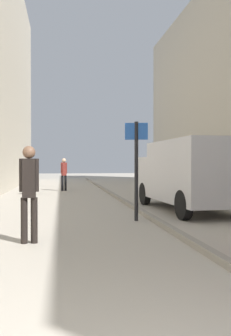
# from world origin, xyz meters

# --- Properties ---
(ground_plane) EXTENTS (80.00, 80.00, 0.00)m
(ground_plane) POSITION_xyz_m (0.00, 12.00, 0.00)
(ground_plane) COLOR #A8A093
(kerb_strip) EXTENTS (0.16, 40.00, 0.12)m
(kerb_strip) POSITION_xyz_m (1.58, 12.00, 0.06)
(kerb_strip) COLOR gray
(kerb_strip) RESTS_ON ground_plane
(pedestrian_main_foreground) EXTENTS (0.34, 0.26, 1.79)m
(pedestrian_main_foreground) POSITION_xyz_m (-0.66, 17.80, 1.03)
(pedestrian_main_foreground) COLOR black
(pedestrian_main_foreground) RESTS_ON ground_plane
(pedestrian_mid_block) EXTENTS (0.37, 0.24, 1.84)m
(pedestrian_mid_block) POSITION_xyz_m (-1.40, 5.14, 1.06)
(pedestrian_mid_block) COLOR black
(pedestrian_mid_block) RESTS_ON ground_plane
(delivery_van) EXTENTS (2.36, 5.24, 2.20)m
(delivery_van) POSITION_xyz_m (3.26, 9.08, 1.20)
(delivery_van) COLOR #B7B7BC
(delivery_van) RESTS_ON ground_plane
(street_sign_post) EXTENTS (0.59, 0.18, 2.60)m
(street_sign_post) POSITION_xyz_m (1.15, 7.38, 1.55)
(street_sign_post) COLOR black
(street_sign_post) RESTS_ON ground_plane
(cafe_chair_near_window) EXTENTS (0.56, 0.56, 0.94)m
(cafe_chair_near_window) POSITION_xyz_m (-2.28, 15.92, 0.55)
(cafe_chair_near_window) COLOR black
(cafe_chair_near_window) RESTS_ON ground_plane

